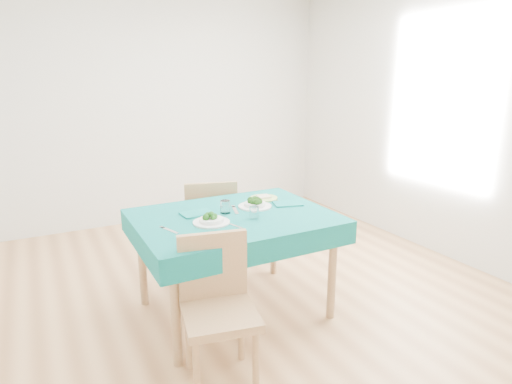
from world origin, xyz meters
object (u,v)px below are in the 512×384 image
chair_near (220,303)px  bowl_near (211,218)px  chair_far (209,209)px  side_plate (264,198)px  table (234,264)px  bowl_far (255,202)px

chair_near → bowl_near: chair_near is taller
bowl_near → chair_far: bearing=69.4°
chair_near → side_plate: chair_near is taller
bowl_near → side_plate: size_ratio=1.11×
chair_far → bowl_near: chair_far is taller
table → bowl_near: bowl_near is taller
bowl_near → bowl_far: bearing=23.8°
bowl_near → side_plate: (0.60, 0.36, -0.03)m
chair_near → table: bearing=70.7°
table → bowl_near: size_ratio=5.52×
table → chair_far: (0.14, 0.83, 0.18)m
chair_far → bowl_far: size_ratio=4.45×
table → bowl_far: (0.23, 0.10, 0.42)m
bowl_near → chair_near: bearing=-108.6°
chair_near → chair_far: size_ratio=0.90×
table → chair_far: chair_far is taller
chair_near → bowl_near: size_ratio=4.06×
chair_far → chair_near: bearing=85.4°
bowl_far → side_plate: bearing=45.1°
table → bowl_far: bowl_far is taller
chair_far → table: bearing=95.9°
chair_far → bowl_far: 0.77m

